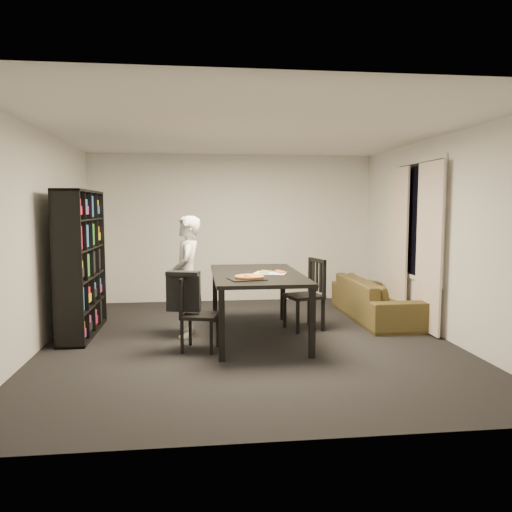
{
  "coord_description": "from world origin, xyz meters",
  "views": [
    {
      "loc": [
        -0.65,
        -6.15,
        1.68
      ],
      "look_at": [
        0.12,
        0.24,
        1.05
      ],
      "focal_mm": 35.0,
      "sensor_mm": 36.0,
      "label": 1
    }
  ],
  "objects": [
    {
      "name": "person",
      "position": [
        -0.77,
        0.33,
        0.78
      ],
      "size": [
        0.39,
        0.58,
        1.57
      ],
      "primitive_type": "imported",
      "rotation": [
        0.0,
        0.0,
        -1.6
      ],
      "color": "silver",
      "rests_on": "room"
    },
    {
      "name": "baking_tray",
      "position": [
        -0.06,
        -0.41,
        0.85
      ],
      "size": [
        0.46,
        0.41,
        0.01
      ],
      "primitive_type": "cube",
      "rotation": [
        0.0,
        0.0,
        0.24
      ],
      "color": "black",
      "rests_on": "dining_table"
    },
    {
      "name": "bookshelf",
      "position": [
        -2.16,
        0.6,
        0.95
      ],
      "size": [
        0.35,
        1.5,
        1.9
      ],
      "primitive_type": "cube",
      "color": "black",
      "rests_on": "room"
    },
    {
      "name": "chair_left",
      "position": [
        -0.69,
        -0.32,
        0.49
      ],
      "size": [
        0.49,
        0.49,
        0.87
      ],
      "rotation": [
        0.0,
        0.0,
        1.31
      ],
      "color": "black",
      "rests_on": "room"
    },
    {
      "name": "chair_right",
      "position": [
        0.9,
        0.52,
        0.56
      ],
      "size": [
        0.56,
        0.56,
        0.97
      ],
      "rotation": [
        0.0,
        0.0,
        -1.29
      ],
      "color": "black",
      "rests_on": "room"
    },
    {
      "name": "draped_jacket",
      "position": [
        -0.81,
        -0.29,
        0.71
      ],
      "size": [
        0.41,
        0.26,
        0.48
      ],
      "rotation": [
        0.0,
        0.0,
        1.31
      ],
      "color": "black",
      "rests_on": "chair_left"
    },
    {
      "name": "window_frame",
      "position": [
        2.48,
        0.6,
        1.5
      ],
      "size": [
        0.03,
        1.52,
        1.72
      ],
      "primitive_type": "cube",
      "color": "white",
      "rests_on": "room"
    },
    {
      "name": "kitchen_towel",
      "position": [
        0.28,
        0.08,
        0.84
      ],
      "size": [
        0.48,
        0.42,
        0.01
      ],
      "primitive_type": "cube",
      "rotation": [
        0.0,
        0.0,
        -0.35
      ],
      "color": "white",
      "rests_on": "dining_table"
    },
    {
      "name": "pepperoni_pizza",
      "position": [
        -0.03,
        -0.37,
        0.87
      ],
      "size": [
        0.35,
        0.35,
        0.03
      ],
      "rotation": [
        0.0,
        0.0,
        0.29
      ],
      "color": "#9E5E2E",
      "rests_on": "dining_table"
    },
    {
      "name": "window_pane",
      "position": [
        2.48,
        0.6,
        1.5
      ],
      "size": [
        0.02,
        1.4,
        1.6
      ],
      "primitive_type": "cube",
      "color": "black",
      "rests_on": "room"
    },
    {
      "name": "pizza_slices",
      "position": [
        0.32,
        0.14,
        0.85
      ],
      "size": [
        0.42,
        0.37,
        0.01
      ],
      "primitive_type": null,
      "rotation": [
        0.0,
        0.0,
        -0.17
      ],
      "color": "gold",
      "rests_on": "dining_table"
    },
    {
      "name": "sofa",
      "position": [
        2.05,
        1.02,
        0.3
      ],
      "size": [
        0.81,
        2.08,
        0.61
      ],
      "primitive_type": "imported",
      "rotation": [
        0.0,
        0.0,
        1.57
      ],
      "color": "#3F3B19",
      "rests_on": "room"
    },
    {
      "name": "curtain_left",
      "position": [
        2.4,
        0.08,
        1.15
      ],
      "size": [
        0.03,
        0.7,
        2.25
      ],
      "primitive_type": "cube",
      "color": "beige",
      "rests_on": "room"
    },
    {
      "name": "room",
      "position": [
        0.0,
        0.0,
        1.3
      ],
      "size": [
        5.01,
        5.51,
        2.61
      ],
      "color": "black",
      "rests_on": "ground"
    },
    {
      "name": "dining_table",
      "position": [
        0.12,
        0.14,
        0.76
      ],
      "size": [
        1.12,
        2.01,
        0.84
      ],
      "color": "black",
      "rests_on": "room"
    },
    {
      "name": "curtain_right",
      "position": [
        2.4,
        1.12,
        1.15
      ],
      "size": [
        0.03,
        0.7,
        2.25
      ],
      "primitive_type": "cube",
      "color": "beige",
      "rests_on": "room"
    }
  ]
}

